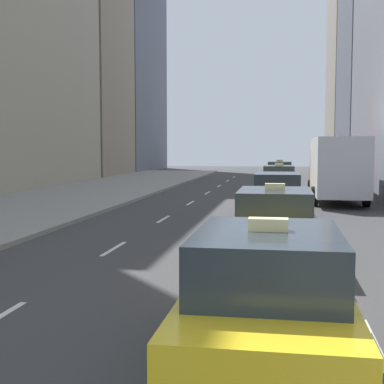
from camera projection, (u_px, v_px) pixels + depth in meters
name	position (u px, v px, depth m)	size (l,w,h in m)	color
sidewalk_left	(66.00, 198.00, 27.97)	(8.00, 66.00, 0.15)	gray
lane_markings	(244.00, 211.00, 22.46)	(5.72, 56.00, 0.01)	white
taxi_lead	(275.00, 226.00, 12.10)	(2.02, 4.40, 1.87)	yellow
taxi_second	(280.00, 174.00, 37.34)	(2.02, 4.40, 1.87)	yellow
taxi_third	(268.00, 300.00, 6.21)	(2.02, 4.40, 1.87)	yellow
taxi_fourth	(279.00, 181.00, 28.69)	(2.02, 4.40, 1.87)	yellow
sedan_black_near	(277.00, 196.00, 19.74)	(2.02, 4.93, 1.75)	black
box_truck	(336.00, 167.00, 26.39)	(2.58, 8.40, 3.15)	maroon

